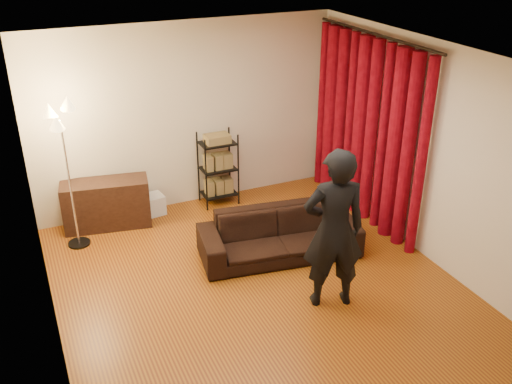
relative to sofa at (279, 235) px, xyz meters
name	(u,v)px	position (x,y,z in m)	size (l,w,h in m)	color
floor	(259,287)	(-0.54, -0.55, -0.29)	(5.00, 5.00, 0.00)	#8D4F0F
ceiling	(259,58)	(-0.54, -0.55, 2.41)	(5.00, 5.00, 0.00)	white
wall_back	(187,116)	(-0.54, 1.95, 1.06)	(5.00, 5.00, 0.00)	beige
wall_front	(403,319)	(-0.54, -3.05, 1.06)	(5.00, 5.00, 0.00)	beige
wall_left	(39,226)	(-2.79, -0.55, 1.06)	(5.00, 5.00, 0.00)	beige
wall_right	(426,152)	(1.71, -0.55, 1.06)	(5.00, 5.00, 0.00)	beige
curtain_rod	(375,34)	(1.61, 0.57, 2.29)	(0.04, 0.04, 2.65)	black
curtain	(366,131)	(1.59, 0.57, 0.98)	(0.22, 2.65, 2.55)	maroon
sofa	(279,235)	(0.00, 0.00, 0.00)	(2.02, 0.79, 0.59)	black
person	(334,230)	(0.08, -1.12, 0.64)	(0.68, 0.45, 1.86)	black
media_cabinet	(107,204)	(-1.86, 1.67, 0.05)	(1.17, 0.44, 0.68)	black
storage_boxes	(152,205)	(-1.21, 1.75, -0.15)	(0.36, 0.29, 0.30)	silver
wire_shelf	(218,169)	(-0.18, 1.72, 0.26)	(0.51, 0.35, 1.11)	black
floor_lamp	(69,178)	(-2.32, 1.32, 0.68)	(0.35, 0.35, 1.94)	silver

